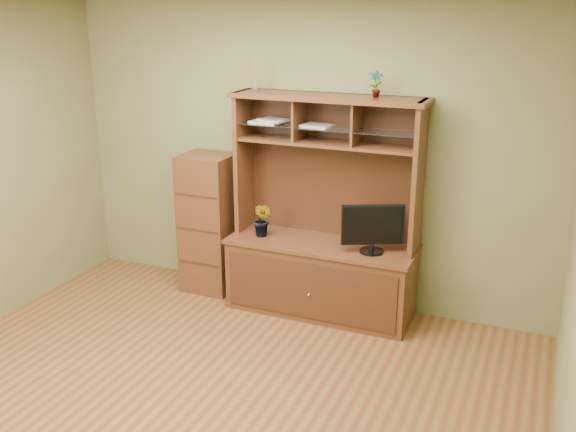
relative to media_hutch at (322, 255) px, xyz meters
The scene contains 8 objects.
room 1.94m from the media_hutch, 99.35° to the right, with size 4.54×4.04×2.74m.
media_hutch is the anchor object (origin of this frame).
monitor 0.58m from the media_hutch, 10.23° to the right, with size 0.48×0.26×0.41m.
orchid_plant 0.61m from the media_hutch, behind, with size 0.17×0.14×0.31m, color #25541C.
top_plant 1.54m from the media_hutch, 10.90° to the left, with size 0.11×0.08×0.21m, color #356322.
reed_diffuser 1.63m from the media_hutch, behind, with size 0.06×0.06×0.29m.
magazines 1.19m from the media_hutch, 168.71° to the left, with size 0.74×0.23×0.04m.
side_cabinet 1.15m from the media_hutch, behind, with size 0.47×0.43×1.31m.
Camera 1 is at (2.03, -3.18, 2.60)m, focal length 40.00 mm.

